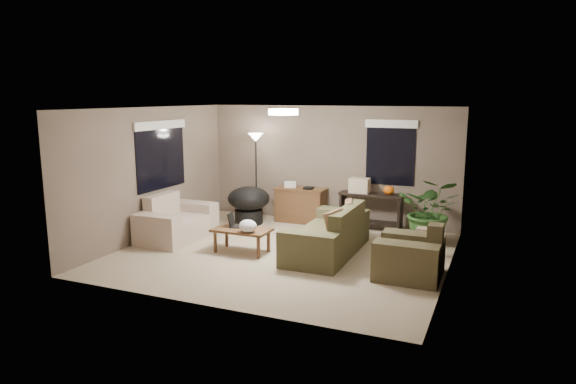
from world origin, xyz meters
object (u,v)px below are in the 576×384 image
at_px(desk, 301,205).
at_px(houseplant, 431,218).
at_px(papasan_chair, 249,202).
at_px(floor_lamp, 256,148).
at_px(coffee_table, 242,232).
at_px(cat_scratching_post, 423,244).
at_px(armchair, 410,258).
at_px(main_sofa, 329,237).
at_px(loveseat, 176,223).
at_px(console_table, 371,208).

bearing_deg(desk, houseplant, -12.26).
height_order(papasan_chair, floor_lamp, floor_lamp).
relative_size(coffee_table, cat_scratching_post, 2.00).
relative_size(armchair, houseplant, 0.80).
relative_size(main_sofa, cat_scratching_post, 4.40).
bearing_deg(cat_scratching_post, armchair, -91.24).
xyz_separation_m(armchair, floor_lamp, (-3.77, 2.36, 1.30)).
distance_m(armchair, coffee_table, 2.94).
xyz_separation_m(main_sofa, papasan_chair, (-2.27, 1.37, 0.17)).
xyz_separation_m(loveseat, cat_scratching_post, (4.54, 0.70, -0.08)).
xyz_separation_m(desk, houseplant, (2.82, -0.61, 0.11)).
distance_m(houseplant, cat_scratching_post, 0.89).
bearing_deg(coffee_table, loveseat, 169.62).
bearing_deg(console_table, floor_lamp, -176.24).
bearing_deg(coffee_table, armchair, -1.89).
height_order(desk, cat_scratching_post, desk).
relative_size(main_sofa, houseplant, 1.76).
bearing_deg(main_sofa, cat_scratching_post, 17.15).
xyz_separation_m(console_table, papasan_chair, (-2.53, -0.54, 0.03)).
xyz_separation_m(coffee_table, cat_scratching_post, (2.96, 0.99, -0.14)).
distance_m(papasan_chair, houseplant, 3.80).
bearing_deg(coffee_table, main_sofa, 19.95).
relative_size(armchair, console_table, 0.77).
xyz_separation_m(papasan_chair, floor_lamp, (-0.00, 0.37, 1.13)).
bearing_deg(main_sofa, armchair, -22.51).
distance_m(coffee_table, houseplant, 3.49).
height_order(console_table, papasan_chair, papasan_chair).
bearing_deg(coffee_table, desk, 86.75).
bearing_deg(coffee_table, console_table, 55.10).
bearing_deg(papasan_chair, desk, 29.76).
distance_m(loveseat, desk, 2.76).
relative_size(armchair, cat_scratching_post, 2.00).
xyz_separation_m(loveseat, floor_lamp, (0.75, 1.97, 1.30)).
xyz_separation_m(papasan_chair, houseplant, (3.80, -0.06, 0.02)).
bearing_deg(armchair, floor_lamp, 147.96).
bearing_deg(main_sofa, console_table, 82.36).
xyz_separation_m(armchair, coffee_table, (-2.93, 0.10, 0.06)).
distance_m(main_sofa, cat_scratching_post, 1.59).
distance_m(console_table, houseplant, 1.40).
xyz_separation_m(main_sofa, armchair, (1.49, -0.62, 0.00)).
bearing_deg(houseplant, main_sofa, -139.16).
xyz_separation_m(coffee_table, console_table, (1.69, 2.43, 0.08)).
distance_m(papasan_chair, floor_lamp, 1.19).
distance_m(desk, papasan_chair, 1.13).
distance_m(desk, cat_scratching_post, 3.18).
xyz_separation_m(main_sofa, console_table, (0.26, 1.91, 0.14)).
height_order(console_table, floor_lamp, floor_lamp).
xyz_separation_m(console_table, floor_lamp, (-2.53, -0.17, 1.16)).
bearing_deg(cat_scratching_post, houseplant, 89.84).
relative_size(armchair, papasan_chair, 1.01).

